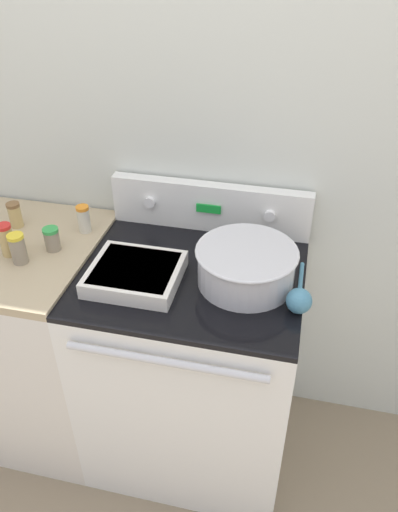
% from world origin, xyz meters
% --- Properties ---
extents(ground_plane, '(12.00, 12.00, 0.00)m').
position_xyz_m(ground_plane, '(0.00, 0.00, 0.00)').
color(ground_plane, gray).
extents(kitchen_wall, '(8.00, 0.05, 2.50)m').
position_xyz_m(kitchen_wall, '(0.00, 0.66, 1.25)').
color(kitchen_wall, silver).
rests_on(kitchen_wall, ground_plane).
extents(stove_range, '(0.74, 0.66, 0.90)m').
position_xyz_m(stove_range, '(0.00, 0.31, 0.45)').
color(stove_range, white).
rests_on(stove_range, ground_plane).
extents(control_panel, '(0.74, 0.07, 0.18)m').
position_xyz_m(control_panel, '(0.00, 0.60, 0.99)').
color(control_panel, white).
rests_on(control_panel, stove_range).
extents(side_counter, '(0.60, 0.63, 0.91)m').
position_xyz_m(side_counter, '(-0.67, 0.31, 0.46)').
color(side_counter, silver).
rests_on(side_counter, ground_plane).
extents(mixing_bowl, '(0.33, 0.33, 0.13)m').
position_xyz_m(mixing_bowl, '(0.18, 0.30, 0.97)').
color(mixing_bowl, silver).
rests_on(mixing_bowl, stove_range).
extents(casserole_dish, '(0.29, 0.26, 0.05)m').
position_xyz_m(casserole_dish, '(-0.17, 0.23, 0.93)').
color(casserole_dish, silver).
rests_on(casserole_dish, stove_range).
extents(ladle, '(0.08, 0.28, 0.08)m').
position_xyz_m(ladle, '(0.35, 0.21, 0.94)').
color(ladle, teal).
rests_on(ladle, stove_range).
extents(spice_jar_orange_cap, '(0.05, 0.05, 0.10)m').
position_xyz_m(spice_jar_orange_cap, '(-0.44, 0.46, 0.96)').
color(spice_jar_orange_cap, beige).
rests_on(spice_jar_orange_cap, side_counter).
extents(spice_jar_green_cap, '(0.05, 0.05, 0.08)m').
position_xyz_m(spice_jar_green_cap, '(-0.50, 0.32, 0.95)').
color(spice_jar_green_cap, gray).
rests_on(spice_jar_green_cap, side_counter).
extents(spice_jar_yellow_cap, '(0.05, 0.05, 0.11)m').
position_xyz_m(spice_jar_yellow_cap, '(-0.57, 0.23, 0.97)').
color(spice_jar_yellow_cap, gray).
rests_on(spice_jar_yellow_cap, side_counter).
extents(spice_jar_red_cap, '(0.05, 0.05, 0.12)m').
position_xyz_m(spice_jar_red_cap, '(-0.63, 0.26, 0.97)').
color(spice_jar_red_cap, tan).
rests_on(spice_jar_red_cap, side_counter).
extents(spice_jar_brown_cap, '(0.05, 0.05, 0.10)m').
position_xyz_m(spice_jar_brown_cap, '(-0.70, 0.43, 0.96)').
color(spice_jar_brown_cap, tan).
rests_on(spice_jar_brown_cap, side_counter).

